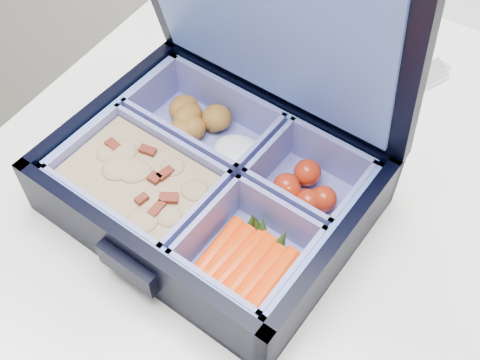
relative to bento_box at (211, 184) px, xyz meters
The scene contains 2 objects.
bento_box is the anchor object (origin of this frame).
fork 0.18m from the bento_box, 68.89° to the left, with size 0.03×0.19×0.01m, color beige, non-canonical shape.
Camera 1 is at (0.56, 1.33, 1.37)m, focal length 45.00 mm.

